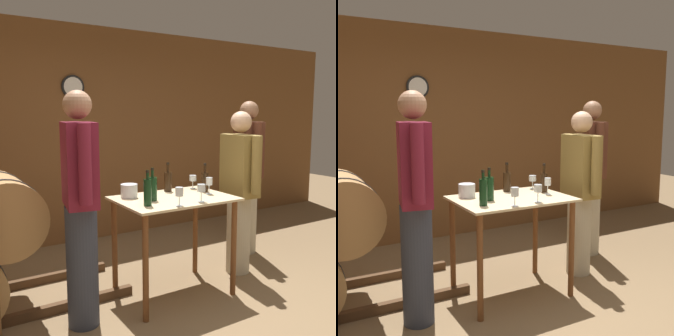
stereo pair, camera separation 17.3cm
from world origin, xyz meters
The scene contains 15 objects.
ground_plane centered at (0.00, 0.00, 0.00)m, with size 14.00×14.00×0.00m, color brown.
back_wall centered at (0.00, 2.59, 1.35)m, with size 8.40×0.08×2.70m.
tasting_table centered at (0.01, 0.68, 0.71)m, with size 1.01×0.71×0.89m.
wine_bottle_far_left centered at (-0.34, 0.52, 1.01)m, with size 0.07×0.07×0.29m.
wine_bottle_left centered at (-0.21, 0.67, 1.00)m, with size 0.08×0.08×0.28m.
wine_bottle_center centered at (0.11, 0.94, 0.99)m, with size 0.07×0.07×0.28m.
wine_bottle_right centered at (0.40, 0.74, 0.99)m, with size 0.07×0.07×0.27m.
wine_glass_near_left centered at (-0.12, 0.38, 1.00)m, with size 0.06×0.06×0.15m.
wine_glass_near_center centered at (0.11, 0.41, 1.00)m, with size 0.07×0.07×0.15m.
wine_glass_near_right centered at (0.37, 0.63, 1.00)m, with size 0.06×0.06×0.15m.
wine_glass_far_side centered at (0.39, 0.92, 0.99)m, with size 0.07×0.07×0.13m.
ice_bucket centered at (-0.33, 0.88, 0.95)m, with size 0.15×0.15×0.12m.
person_host centered at (0.85, 0.76, 0.87)m, with size 0.25×0.59×1.65m.
person_visitor_with_scarf centered at (-0.87, 0.59, 0.95)m, with size 0.29×0.58×1.79m.
person_visitor_bearded centered at (1.32, 1.16, 0.94)m, with size 0.34×0.56×1.76m.
Camera 2 is at (-1.66, -2.27, 1.63)m, focal length 42.00 mm.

